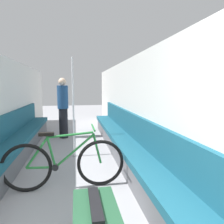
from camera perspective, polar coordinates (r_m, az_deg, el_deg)
wall_right at (r=4.15m, az=6.69°, el=1.41°), size 0.10×9.85×2.06m
bench_seat_row_left at (r=4.23m, az=-26.70°, el=-9.32°), size 0.46×5.87×0.91m
bench_seat_row_right at (r=4.17m, az=3.44°, el=-8.76°), size 0.46×5.87×0.91m
bicycle at (r=2.99m, az=-13.43°, el=-14.20°), size 1.71×0.46×0.89m
grab_pole_near at (r=4.14m, az=-10.99°, el=0.79°), size 0.08×0.08×2.04m
passenger_standing at (r=5.77m, az=-13.83°, el=1.34°), size 0.30×0.30×1.69m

